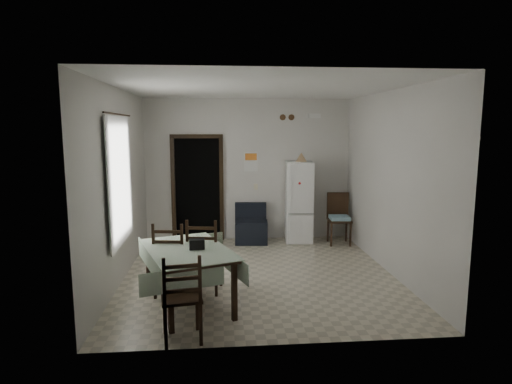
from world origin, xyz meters
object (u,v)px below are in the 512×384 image
object	(u,v)px
dining_chair_far_left	(172,258)
dining_chair_far_right	(205,254)
corner_chair	(339,219)
fridge	(299,202)
dining_table	(188,278)
dining_chair_near_head	(182,296)
navy_seat	(252,223)

from	to	relation	value
dining_chair_far_left	dining_chair_far_right	distance (m)	0.46
corner_chair	dining_chair_far_right	world-z (taller)	dining_chair_far_right
fridge	dining_chair_far_right	size ratio (longest dim) A/B	1.53
fridge	dining_chair_far_left	world-z (taller)	fridge
dining_chair_far_right	fridge	bearing A→B (deg)	-115.84
dining_table	dining_chair_near_head	xyz separation A→B (m)	(-0.01, -0.89, 0.11)
fridge	dining_chair_near_head	size ratio (longest dim) A/B	1.64
corner_chair	dining_chair_far_left	xyz separation A→B (m)	(-3.06, -2.34, 0.01)
fridge	navy_seat	xyz separation A→B (m)	(-0.96, 0.00, -0.43)
fridge	navy_seat	distance (m)	1.06
corner_chair	dining_chair_far_left	bearing A→B (deg)	-138.00
corner_chair	dining_chair_far_right	size ratio (longest dim) A/B	0.95
navy_seat	dining_chair_far_right	world-z (taller)	dining_chair_far_right
navy_seat	dining_table	distance (m)	3.25
corner_chair	dining_table	xyz separation A→B (m)	(-2.80, -2.79, -0.12)
corner_chair	dining_chair_far_right	bearing A→B (deg)	-134.37
dining_chair_far_right	dining_chair_near_head	bearing A→B (deg)	91.53
fridge	dining_chair_far_right	bearing A→B (deg)	-121.21
dining_table	dining_chair_near_head	world-z (taller)	dining_chair_near_head
navy_seat	dining_chair_far_right	size ratio (longest dim) A/B	0.73
dining_chair_far_right	dining_chair_far_left	bearing A→B (deg)	19.01
navy_seat	dining_chair_near_head	size ratio (longest dim) A/B	0.78
fridge	navy_seat	world-z (taller)	fridge
corner_chair	dining_chair_far_left	distance (m)	3.85
corner_chair	dining_chair_far_left	world-z (taller)	dining_chair_far_left
dining_table	dining_chair_far_right	distance (m)	0.58
fridge	corner_chair	world-z (taller)	fridge
fridge	corner_chair	size ratio (longest dim) A/B	1.61
fridge	corner_chair	distance (m)	0.88
dining_chair_far_right	dining_chair_near_head	xyz separation A→B (m)	(-0.21, -1.42, -0.04)
dining_chair_far_left	dining_chair_far_right	size ratio (longest dim) A/B	0.98
fridge	dining_chair_far_left	size ratio (longest dim) A/B	1.57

